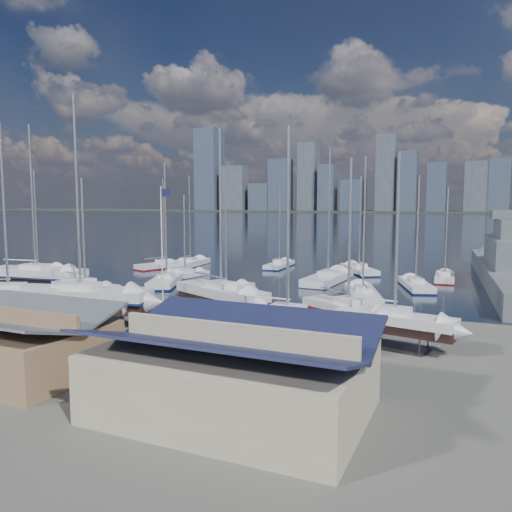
% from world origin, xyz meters
% --- Properties ---
extents(ground, '(1400.00, 1400.00, 0.00)m').
position_xyz_m(ground, '(0.00, -10.00, 0.00)').
color(ground, '#605E59').
rests_on(ground, ground).
extents(water, '(1400.00, 600.00, 0.40)m').
position_xyz_m(water, '(0.00, 300.00, -0.15)').
color(water, '#19233B').
rests_on(water, ground).
extents(far_shore, '(1400.00, 80.00, 2.20)m').
position_xyz_m(far_shore, '(0.00, 560.00, 1.10)').
color(far_shore, '#2D332D').
rests_on(far_shore, ground).
extents(skyline, '(639.14, 43.80, 107.69)m').
position_xyz_m(skyline, '(-7.83, 553.76, 39.09)').
color(skyline, '#475166').
rests_on(skyline, far_shore).
extents(shed_grey, '(12.60, 8.40, 4.17)m').
position_xyz_m(shed_grey, '(0.00, -26.00, 2.15)').
color(shed_grey, '#8C6B4C').
rests_on(shed_grey, ground).
extents(shed_blue, '(13.65, 9.45, 4.71)m').
position_xyz_m(shed_blue, '(16.00, -26.00, 2.42)').
color(shed_blue, '#BFB293').
rests_on(shed_blue, ground).
extents(sailboat_cradle_0, '(12.46, 4.62, 19.41)m').
position_xyz_m(sailboat_cradle_0, '(-19.50, -5.93, 2.25)').
color(sailboat_cradle_0, '#2D2D33').
rests_on(sailboat_cradle_0, ground).
extents(sailboat_cradle_1, '(11.13, 7.77, 17.57)m').
position_xyz_m(sailboat_cradle_1, '(-11.38, -16.39, 2.15)').
color(sailboat_cradle_1, '#2D2D33').
rests_on(sailboat_cradle_1, ground).
extents(sailboat_cradle_2, '(8.14, 3.27, 13.15)m').
position_xyz_m(sailboat_cradle_2, '(-9.55, -8.74, 1.93)').
color(sailboat_cradle_2, '#2D2D33').
rests_on(sailboat_cradle_2, ground).
extents(sailboat_cradle_3, '(12.91, 6.28, 19.80)m').
position_xyz_m(sailboat_cradle_3, '(-4.66, -14.58, 2.27)').
color(sailboat_cradle_3, '#2D2D33').
rests_on(sailboat_cradle_3, ground).
extents(sailboat_cradle_4, '(10.90, 7.26, 17.28)m').
position_xyz_m(sailboat_cradle_4, '(5.47, -7.45, 2.14)').
color(sailboat_cradle_4, '#2D2D33').
rests_on(sailboat_cradle_4, ground).
extents(sailboat_cradle_5, '(10.07, 3.44, 16.01)m').
position_xyz_m(sailboat_cradle_5, '(14.60, -14.40, 2.07)').
color(sailboat_cradle_5, '#2D2D33').
rests_on(sailboat_cradle_5, ground).
extents(sailboat_cradle_6, '(8.65, 6.55, 14.13)m').
position_xyz_m(sailboat_cradle_6, '(17.76, -8.87, 1.97)').
color(sailboat_cradle_6, '#2D2D33').
rests_on(sailboat_cradle_6, ground).
extents(sailboat_cradle_7, '(8.95, 4.13, 14.24)m').
position_xyz_m(sailboat_cradle_7, '(21.71, -11.07, 1.99)').
color(sailboat_cradle_7, '#2D2D33').
rests_on(sailboat_cradle_7, ground).
extents(sailboat_moored_0, '(4.01, 10.99, 16.08)m').
position_xyz_m(sailboat_moored_0, '(-31.55, 5.45, 0.31)').
color(sailboat_moored_0, black).
rests_on(sailboat_moored_0, water).
extents(sailboat_moored_1, '(5.92, 10.60, 15.28)m').
position_xyz_m(sailboat_moored_1, '(-19.87, 20.62, 0.31)').
color(sailboat_moored_1, black).
rests_on(sailboat_moored_1, water).
extents(sailboat_moored_2, '(4.00, 10.76, 15.88)m').
position_xyz_m(sailboat_moored_2, '(-17.10, 24.22, 0.32)').
color(sailboat_moored_2, black).
rests_on(sailboat_moored_2, water).
extents(sailboat_moored_3, '(7.10, 11.48, 16.64)m').
position_xyz_m(sailboat_moored_3, '(-10.00, 6.60, 0.31)').
color(sailboat_moored_3, black).
rests_on(sailboat_moored_3, water).
extents(sailboat_moored_4, '(3.91, 8.48, 12.36)m').
position_xyz_m(sailboat_moored_4, '(-10.89, 12.58, 0.33)').
color(sailboat_moored_4, black).
rests_on(sailboat_moored_4, water).
extents(sailboat_moored_5, '(3.05, 9.44, 13.94)m').
position_xyz_m(sailboat_moored_5, '(-2.65, 28.62, 0.31)').
color(sailboat_moored_5, black).
rests_on(sailboat_moored_5, water).
extents(sailboat_moored_6, '(4.16, 8.83, 12.74)m').
position_xyz_m(sailboat_moored_6, '(0.02, 4.18, 0.31)').
color(sailboat_moored_6, black).
rests_on(sailboat_moored_6, water).
extents(sailboat_moored_7, '(4.10, 12.64, 18.85)m').
position_xyz_m(sailboat_moored_7, '(8.97, 16.69, 0.33)').
color(sailboat_moored_7, black).
rests_on(sailboat_moored_7, water).
extents(sailboat_moored_8, '(7.80, 10.24, 15.32)m').
position_xyz_m(sailboat_moored_8, '(10.78, 27.74, 0.31)').
color(sailboat_moored_8, black).
rests_on(sailboat_moored_8, water).
extents(sailboat_moored_9, '(6.33, 11.28, 16.42)m').
position_xyz_m(sailboat_moored_9, '(15.69, 6.76, 0.32)').
color(sailboat_moored_9, black).
rests_on(sailboat_moored_9, water).
extents(sailboat_moored_10, '(5.64, 10.20, 14.70)m').
position_xyz_m(sailboat_moored_10, '(20.30, 16.35, 0.31)').
color(sailboat_moored_10, black).
rests_on(sailboat_moored_10, water).
extents(sailboat_moored_11, '(2.85, 9.01, 13.33)m').
position_xyz_m(sailboat_moored_11, '(23.24, 24.84, 0.31)').
color(sailboat_moored_11, black).
rests_on(sailboat_moored_11, water).
extents(car_b, '(4.63, 2.04, 1.48)m').
position_xyz_m(car_b, '(-8.94, -19.38, 0.74)').
color(car_b, gray).
rests_on(car_b, ground).
extents(car_c, '(3.60, 5.90, 1.53)m').
position_xyz_m(car_c, '(-3.61, -18.20, 0.76)').
color(car_c, gray).
rests_on(car_c, ground).
extents(car_d, '(2.93, 4.96, 1.35)m').
position_xyz_m(car_d, '(10.39, -19.57, 0.67)').
color(car_d, gray).
rests_on(car_d, ground).
extents(flagpole, '(1.08, 0.12, 12.22)m').
position_xyz_m(flagpole, '(-0.81, -7.56, 7.05)').
color(flagpole, white).
rests_on(flagpole, ground).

